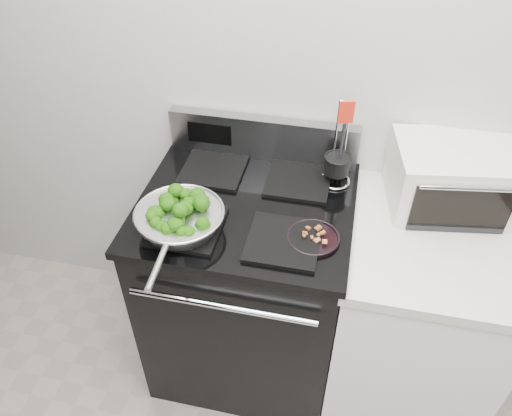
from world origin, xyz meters
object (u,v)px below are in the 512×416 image
(gas_range, at_px, (247,285))
(skillet, at_px, (180,219))
(bacon_plate, at_px, (313,236))
(toaster_oven, at_px, (451,177))
(utensil_holder, at_px, (337,168))

(gas_range, bearing_deg, skillet, -135.11)
(bacon_plate, bearing_deg, skillet, -173.80)
(gas_range, distance_m, toaster_oven, 0.93)
(utensil_holder, bearing_deg, toaster_oven, -15.00)
(gas_range, relative_size, toaster_oven, 2.45)
(bacon_plate, relative_size, utensil_holder, 0.51)
(bacon_plate, distance_m, utensil_holder, 0.34)
(skillet, distance_m, bacon_plate, 0.46)
(gas_range, height_order, bacon_plate, gas_range)
(bacon_plate, xyz_separation_m, utensil_holder, (0.04, 0.33, 0.05))
(gas_range, relative_size, skillet, 2.30)
(utensil_holder, bearing_deg, skillet, -156.95)
(skillet, xyz_separation_m, utensil_holder, (0.49, 0.38, 0.01))
(toaster_oven, bearing_deg, bacon_plate, -152.67)
(bacon_plate, distance_m, toaster_oven, 0.56)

